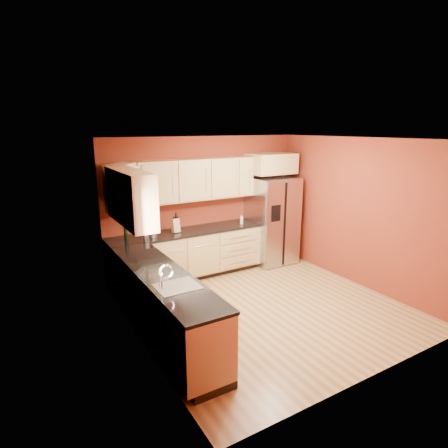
{
  "coord_description": "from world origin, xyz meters",
  "views": [
    {
      "loc": [
        -3.3,
        -4.34,
        2.77
      ],
      "look_at": [
        -0.22,
        0.9,
        1.18
      ],
      "focal_mm": 30.0,
      "sensor_mm": 36.0,
      "label": 1
    }
  ],
  "objects_px": {
    "soap_dispenser": "(242,219)",
    "knife_block": "(176,226)",
    "wine_bottle_a": "(126,232)",
    "canister_left": "(145,233)",
    "refrigerator": "(272,220)"
  },
  "relations": [
    {
      "from": "refrigerator",
      "to": "wine_bottle_a",
      "type": "distance_m",
      "value": 3.02
    },
    {
      "from": "wine_bottle_a",
      "to": "soap_dispenser",
      "type": "bearing_deg",
      "value": -1.91
    },
    {
      "from": "soap_dispenser",
      "to": "knife_block",
      "type": "bearing_deg",
      "value": 175.58
    },
    {
      "from": "refrigerator",
      "to": "wine_bottle_a",
      "type": "relative_size",
      "value": 5.96
    },
    {
      "from": "canister_left",
      "to": "knife_block",
      "type": "xyz_separation_m",
      "value": [
        0.59,
        0.09,
        0.04
      ]
    },
    {
      "from": "knife_block",
      "to": "soap_dispenser",
      "type": "height_order",
      "value": "knife_block"
    },
    {
      "from": "wine_bottle_a",
      "to": "soap_dispenser",
      "type": "xyz_separation_m",
      "value": [
        2.27,
        -0.08,
        -0.06
      ]
    },
    {
      "from": "refrigerator",
      "to": "soap_dispenser",
      "type": "distance_m",
      "value": 0.76
    },
    {
      "from": "knife_block",
      "to": "wine_bottle_a",
      "type": "bearing_deg",
      "value": 179.8
    },
    {
      "from": "refrigerator",
      "to": "soap_dispenser",
      "type": "bearing_deg",
      "value": -178.88
    },
    {
      "from": "canister_left",
      "to": "refrigerator",
      "type": "bearing_deg",
      "value": -0.08
    },
    {
      "from": "refrigerator",
      "to": "knife_block",
      "type": "distance_m",
      "value": 2.11
    },
    {
      "from": "canister_left",
      "to": "wine_bottle_a",
      "type": "distance_m",
      "value": 0.33
    },
    {
      "from": "canister_left",
      "to": "soap_dispenser",
      "type": "xyz_separation_m",
      "value": [
        1.95,
        -0.02,
        0.0
      ]
    },
    {
      "from": "soap_dispenser",
      "to": "refrigerator",
      "type": "bearing_deg",
      "value": 1.12
    }
  ]
}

